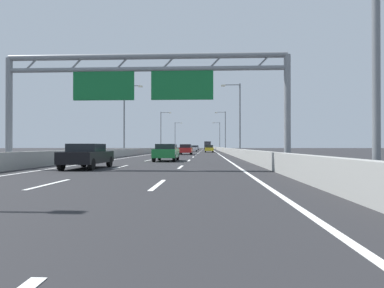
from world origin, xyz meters
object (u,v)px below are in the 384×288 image
at_px(streetlamp_right_far, 224,129).
at_px(black_car, 87,156).
at_px(box_truck, 208,145).
at_px(green_car, 166,152).
at_px(streetlamp_right_mid, 238,115).
at_px(white_car, 193,148).
at_px(streetlamp_right_distant, 219,134).
at_px(red_car, 186,149).
at_px(blue_car, 187,148).
at_px(streetlamp_left_mid, 126,115).
at_px(yellow_car, 209,149).
at_px(silver_car, 196,148).
at_px(streetlamp_left_far, 162,129).
at_px(streetlamp_left_distant, 176,134).
at_px(sign_gantry, 145,82).

distance_m(streetlamp_right_far, black_car, 60.90).
bearing_deg(box_truck, green_car, -92.05).
relative_size(streetlamp_right_mid, white_car, 2.30).
height_order(streetlamp_right_far, streetlamp_right_distant, same).
bearing_deg(green_car, black_car, -109.60).
bearing_deg(red_car, black_car, -96.63).
bearing_deg(blue_car, streetlamp_left_mid, -93.36).
distance_m(streetlamp_left_mid, box_truck, 85.00).
distance_m(yellow_car, silver_car, 38.18).
bearing_deg(red_car, streetlamp_right_far, 75.98).
xyz_separation_m(streetlamp_right_mid, streetlamp_left_far, (-14.93, 34.66, 0.00)).
relative_size(blue_car, silver_car, 0.97).
bearing_deg(box_truck, red_car, -92.43).
distance_m(streetlamp_right_distant, red_car, 64.36).
bearing_deg(black_car, green_car, 70.40).
height_order(yellow_car, black_car, yellow_car).
height_order(streetlamp_left_far, blue_car, streetlamp_left_far).
xyz_separation_m(streetlamp_right_far, streetlamp_left_distant, (-14.93, 34.66, 0.00)).
relative_size(streetlamp_right_mid, box_truck, 1.08).
xyz_separation_m(streetlamp_left_mid, streetlamp_left_far, (0.00, 34.66, 0.00)).
bearing_deg(streetlamp_right_distant, box_truck, 104.83).
relative_size(sign_gantry, streetlamp_left_distant, 1.66).
distance_m(streetlamp_left_far, yellow_car, 16.33).
distance_m(streetlamp_right_mid, green_car, 18.07).
bearing_deg(white_car, silver_car, 90.70).
bearing_deg(red_car, streetlamp_left_far, 104.74).
bearing_deg(black_car, blue_car, 90.07).
xyz_separation_m(streetlamp_right_far, streetlamp_right_distant, (0.00, 34.66, 0.00)).
relative_size(streetlamp_right_mid, streetlamp_right_far, 1.00).
distance_m(streetlamp_right_far, red_car, 30.37).
xyz_separation_m(streetlamp_left_far, streetlamp_right_far, (14.93, 0.00, 0.00)).
xyz_separation_m(streetlamp_right_distant, box_truck, (-3.94, 14.88, -3.70)).
bearing_deg(yellow_car, box_truck, 90.27).
bearing_deg(streetlamp_right_distant, silver_car, -135.51).
relative_size(streetlamp_right_mid, streetlamp_right_distant, 1.00).
xyz_separation_m(streetlamp_left_distant, blue_car, (3.98, -1.51, -4.68)).
bearing_deg(box_truck, streetlamp_left_distant, -126.46).
height_order(streetlamp_right_far, yellow_car, streetlamp_right_far).
distance_m(green_car, box_truck, 100.04).
relative_size(streetlamp_right_mid, silver_car, 2.21).
bearing_deg(red_car, blue_car, 93.38).
distance_m(sign_gantry, green_car, 10.42).
bearing_deg(box_truck, streetlamp_left_mid, -97.44).
distance_m(streetlamp_right_distant, silver_car, 11.75).
relative_size(streetlamp_left_far, silver_car, 2.21).
height_order(streetlamp_right_distant, box_truck, streetlamp_right_distant).
bearing_deg(streetlamp_right_mid, white_car, 102.00).
xyz_separation_m(streetlamp_right_mid, box_truck, (-3.94, 84.21, -3.70)).
distance_m(streetlamp_right_far, yellow_car, 12.36).
bearing_deg(silver_car, streetlamp_left_far, -104.93).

